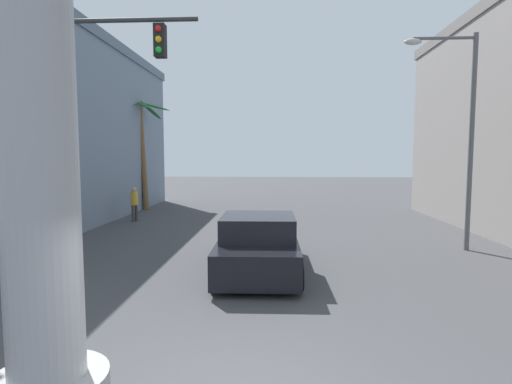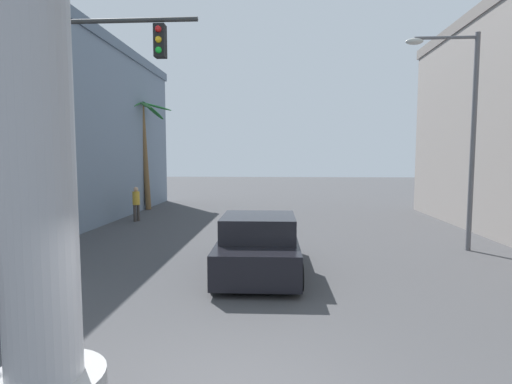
{
  "view_description": "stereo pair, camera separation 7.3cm",
  "coord_description": "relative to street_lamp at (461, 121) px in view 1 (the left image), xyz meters",
  "views": [
    {
      "loc": [
        0.5,
        -4.45,
        3.07
      ],
      "look_at": [
        0.0,
        4.94,
        2.25
      ],
      "focal_mm": 28.0,
      "sensor_mm": 36.0,
      "label": 1
    },
    {
      "loc": [
        0.58,
        -4.44,
        3.07
      ],
      "look_at": [
        0.0,
        4.94,
        2.25
      ],
      "focal_mm": 28.0,
      "sensor_mm": 36.0,
      "label": 2
    }
  ],
  "objects": [
    {
      "name": "street_lamp",
      "position": [
        0.0,
        0.0,
        0.0
      ],
      "size": [
        2.32,
        0.28,
        7.0
      ],
      "color": "#59595E",
      "rests_on": "ground"
    },
    {
      "name": "pedestrian_far_left",
      "position": [
        -12.74,
        5.21,
        -3.27
      ],
      "size": [
        0.47,
        0.47,
        1.65
      ],
      "color": "#3F3833",
      "rests_on": "ground"
    },
    {
      "name": "building_left",
      "position": [
        -18.11,
        4.79,
        0.17
      ],
      "size": [
        8.77,
        19.01,
        8.78
      ],
      "color": "slate",
      "rests_on": "ground"
    },
    {
      "name": "traffic_light_mast",
      "position": [
        -11.49,
        -4.58,
        0.12
      ],
      "size": [
        5.62,
        0.32,
        6.14
      ],
      "color": "#333333",
      "rests_on": "ground"
    },
    {
      "name": "car_lead",
      "position": [
        -6.42,
        -2.82,
        -3.52
      ],
      "size": [
        2.22,
        4.71,
        1.56
      ],
      "color": "black",
      "rests_on": "ground"
    },
    {
      "name": "ground_plane",
      "position": [
        -6.43,
        1.08,
        -4.23
      ],
      "size": [
        94.73,
        94.73,
        0.0
      ],
      "primitive_type": "plane",
      "color": "#424244"
    },
    {
      "name": "palm_tree_far_left",
      "position": [
        -13.8,
        9.46,
        0.13
      ],
      "size": [
        3.43,
        3.55,
        6.32
      ],
      "color": "brown",
      "rests_on": "ground"
    }
  ]
}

